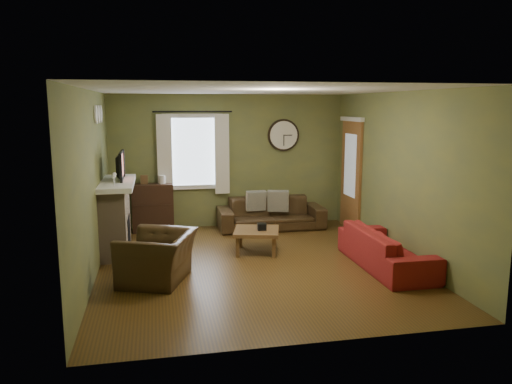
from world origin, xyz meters
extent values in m
cube|color=#4D3415|center=(0.00, 0.00, 0.00)|extent=(4.60, 5.20, 0.00)
cube|color=white|center=(0.00, 0.00, 2.60)|extent=(4.60, 5.20, 0.00)
cube|color=olive|center=(-2.30, 0.00, 1.30)|extent=(0.00, 5.20, 2.60)
cube|color=olive|center=(2.30, 0.00, 1.30)|extent=(0.00, 5.20, 2.60)
cube|color=olive|center=(0.00, 2.60, 1.30)|extent=(4.60, 0.00, 2.60)
cube|color=olive|center=(0.00, -2.60, 1.30)|extent=(4.60, 0.00, 2.60)
cube|color=tan|center=(-2.10, 1.15, 0.55)|extent=(0.40, 1.40, 1.10)
cube|color=black|center=(-1.91, 1.15, 0.30)|extent=(0.04, 0.60, 0.55)
cube|color=white|center=(-2.07, 1.15, 1.14)|extent=(0.58, 1.60, 0.08)
imported|color=black|center=(-2.05, 1.30, 1.35)|extent=(0.08, 0.60, 0.35)
cube|color=#994C3F|center=(-1.97, 1.30, 1.41)|extent=(0.02, 0.62, 0.36)
cylinder|color=white|center=(-2.28, 0.80, 2.25)|extent=(0.28, 0.28, 0.03)
cylinder|color=white|center=(-2.28, 1.15, 2.25)|extent=(0.28, 0.28, 0.03)
cylinder|color=white|center=(-2.28, 1.50, 2.25)|extent=(0.28, 0.28, 0.03)
cylinder|color=black|center=(-0.70, 2.48, 2.27)|extent=(0.03, 0.03, 1.50)
cube|color=silver|center=(-1.25, 2.48, 1.45)|extent=(0.28, 0.04, 1.55)
cube|color=silver|center=(-0.15, 2.48, 1.45)|extent=(0.28, 0.04, 1.55)
cube|color=#925C2F|center=(2.27, 1.85, 1.05)|extent=(0.05, 0.90, 2.10)
imported|color=brown|center=(-1.44, 2.72, 0.96)|extent=(0.24, 0.27, 0.02)
imported|color=#362615|center=(0.76, 2.18, 0.30)|extent=(2.06, 0.81, 0.60)
cube|color=gray|center=(0.48, 2.25, 0.55)|extent=(0.39, 0.14, 0.39)
cube|color=gray|center=(0.89, 2.14, 0.55)|extent=(0.43, 0.23, 0.41)
imported|color=maroon|center=(1.90, -0.49, 0.29)|extent=(0.77, 1.97, 0.57)
imported|color=#362615|center=(-1.44, -0.41, 0.33)|extent=(1.20, 1.27, 0.67)
cube|color=black|center=(0.24, 0.60, 0.40)|extent=(0.15, 0.15, 0.11)
camera|label=1|loc=(-1.43, -7.12, 2.38)|focal=35.00mm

